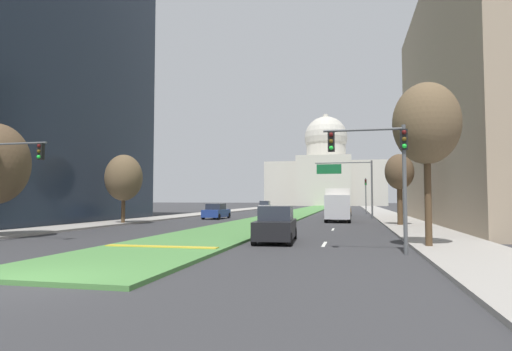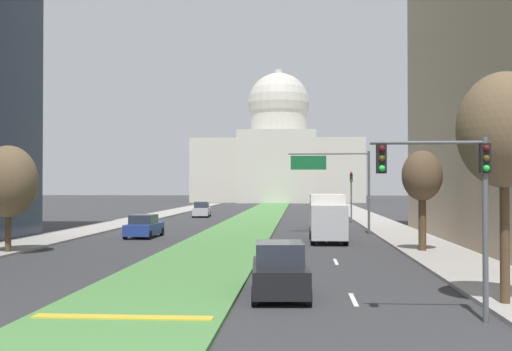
# 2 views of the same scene
# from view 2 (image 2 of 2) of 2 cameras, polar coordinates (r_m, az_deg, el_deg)

# --- Properties ---
(ground_plane) EXTENTS (294.64, 294.64, 0.00)m
(ground_plane) POSITION_cam_2_polar(r_m,az_deg,el_deg) (76.49, 0.37, -3.75)
(ground_plane) COLOR #333335
(grass_median) EXTENTS (5.65, 120.53, 0.14)m
(grass_median) POSITION_cam_2_polar(r_m,az_deg,el_deg) (69.82, 0.02, -3.97)
(grass_median) COLOR #4C8442
(grass_median) RESTS_ON ground_plane
(median_curb_nose) EXTENTS (5.09, 0.50, 0.04)m
(median_curb_nose) POSITION_cam_2_polar(r_m,az_deg,el_deg) (18.06, -12.19, -12.65)
(median_curb_nose) COLOR gold
(median_curb_nose) RESTS_ON grass_median
(lane_dashes_right) EXTENTS (0.16, 64.90, 0.01)m
(lane_dashes_right) POSITION_cam_2_polar(r_m,az_deg,el_deg) (50.15, 6.14, -5.26)
(lane_dashes_right) COLOR silver
(lane_dashes_right) RESTS_ON ground_plane
(sidewalk_left) EXTENTS (4.00, 120.53, 0.15)m
(sidewalk_left) POSITION_cam_2_polar(r_m,az_deg,el_deg) (65.36, -11.56, -4.16)
(sidewalk_left) COLOR #9E9991
(sidewalk_left) RESTS_ON ground_plane
(sidewalk_right) EXTENTS (4.00, 120.53, 0.15)m
(sidewalk_right) POSITION_cam_2_polar(r_m,az_deg,el_deg) (63.42, 11.07, -4.26)
(sidewalk_right) COLOR #9E9991
(sidewalk_right) RESTS_ON ground_plane
(capitol_building) EXTENTS (37.72, 27.62, 30.64)m
(capitol_building) POSITION_cam_2_polar(r_m,az_deg,el_deg) (142.62, 2.09, 1.72)
(capitol_building) COLOR beige
(capitol_building) RESTS_ON ground_plane
(traffic_light_near_right) EXTENTS (3.34, 0.35, 5.20)m
(traffic_light_near_right) POSITION_cam_2_polar(r_m,az_deg,el_deg) (18.25, 17.86, -1.01)
(traffic_light_near_right) COLOR #515456
(traffic_light_near_right) RESTS_ON ground_plane
(traffic_light_far_right) EXTENTS (0.28, 0.35, 5.20)m
(traffic_light_far_right) POSITION_cam_2_polar(r_m,az_deg,el_deg) (63.32, 8.78, -1.34)
(traffic_light_far_right) COLOR #515456
(traffic_light_far_right) RESTS_ON ground_plane
(overhead_guide_sign) EXTENTS (6.40, 0.20, 6.50)m
(overhead_guide_sign) POSITION_cam_2_polar(r_m,az_deg,el_deg) (48.98, 7.55, 0.11)
(overhead_guide_sign) COLOR #515456
(overhead_guide_sign) RESTS_ON ground_plane
(street_tree_right_near) EXTENTS (2.93, 2.93, 7.42)m
(street_tree_right_near) POSITION_cam_2_polar(r_m,az_deg,el_deg) (20.98, 21.92, 3.83)
(street_tree_right_near) COLOR #4C3823
(street_tree_right_near) RESTS_ON ground_plane
(street_tree_left_mid) EXTENTS (3.20, 3.20, 6.05)m
(street_tree_left_mid) POSITION_cam_2_polar(r_m,az_deg,el_deg) (36.96, -21.88, -0.54)
(street_tree_left_mid) COLOR #4C3823
(street_tree_left_mid) RESTS_ON ground_plane
(street_tree_right_mid) EXTENTS (2.28, 2.28, 5.80)m
(street_tree_right_mid) POSITION_cam_2_polar(r_m,az_deg,el_deg) (36.15, 15.08, -0.18)
(street_tree_right_mid) COLOR #4C3823
(street_tree_right_mid) RESTS_ON ground_plane
(sedan_lead_stopped) EXTENTS (2.20, 4.64, 1.85)m
(sedan_lead_stopped) POSITION_cam_2_polar(r_m,az_deg,el_deg) (21.74, 2.19, -8.79)
(sedan_lead_stopped) COLOR black
(sedan_lead_stopped) RESTS_ON ground_plane
(sedan_midblock) EXTENTS (2.07, 4.41, 1.68)m
(sedan_midblock) POSITION_cam_2_polar(r_m,az_deg,el_deg) (45.97, -10.30, -4.67)
(sedan_midblock) COLOR navy
(sedan_midblock) RESTS_ON ground_plane
(sedan_distant) EXTENTS (1.87, 4.19, 1.66)m
(sedan_distant) POSITION_cam_2_polar(r_m,az_deg,el_deg) (56.94, 6.29, -3.95)
(sedan_distant) COLOR brown
(sedan_distant) RESTS_ON ground_plane
(sedan_far_horizon) EXTENTS (2.19, 4.81, 1.82)m
(sedan_far_horizon) POSITION_cam_2_polar(r_m,az_deg,el_deg) (74.26, -5.03, -3.18)
(sedan_far_horizon) COLOR #BCBCC1
(sedan_far_horizon) RESTS_ON ground_plane
(box_truck_delivery) EXTENTS (2.40, 6.40, 3.20)m
(box_truck_delivery) POSITION_cam_2_polar(r_m,az_deg,el_deg) (42.08, 6.62, -3.82)
(box_truck_delivery) COLOR #BCBCC1
(box_truck_delivery) RESTS_ON ground_plane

